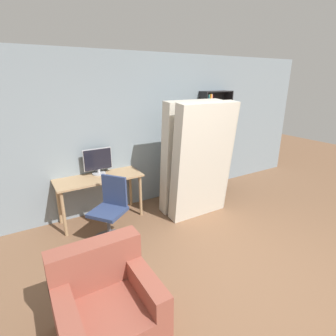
{
  "coord_description": "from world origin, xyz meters",
  "views": [
    {
      "loc": [
        -2.03,
        -1.58,
        2.26
      ],
      "look_at": [
        -0.19,
        1.46,
        1.05
      ],
      "focal_mm": 28.0,
      "sensor_mm": 36.0,
      "label": 1
    }
  ],
  "objects_px": {
    "monitor": "(98,161)",
    "office_chair": "(110,215)",
    "mattress_near": "(203,162)",
    "mattress_far": "(191,157)",
    "armchair": "(107,307)",
    "bookshelf": "(210,142)"
  },
  "relations": [
    {
      "from": "monitor",
      "to": "armchair",
      "type": "relative_size",
      "value": 0.55
    },
    {
      "from": "monitor",
      "to": "mattress_far",
      "type": "height_order",
      "value": "mattress_far"
    },
    {
      "from": "monitor",
      "to": "bookshelf",
      "type": "relative_size",
      "value": 0.23
    },
    {
      "from": "mattress_far",
      "to": "armchair",
      "type": "relative_size",
      "value": 2.29
    },
    {
      "from": "mattress_near",
      "to": "armchair",
      "type": "distance_m",
      "value": 2.6
    },
    {
      "from": "office_chair",
      "to": "armchair",
      "type": "distance_m",
      "value": 1.56
    },
    {
      "from": "armchair",
      "to": "mattress_far",
      "type": "bearing_deg",
      "value": 38.51
    },
    {
      "from": "office_chair",
      "to": "mattress_near",
      "type": "height_order",
      "value": "mattress_near"
    },
    {
      "from": "bookshelf",
      "to": "mattress_far",
      "type": "relative_size",
      "value": 1.05
    },
    {
      "from": "mattress_near",
      "to": "office_chair",
      "type": "bearing_deg",
      "value": 176.06
    },
    {
      "from": "mattress_near",
      "to": "armchair",
      "type": "bearing_deg",
      "value": -147.61
    },
    {
      "from": "bookshelf",
      "to": "mattress_near",
      "type": "distance_m",
      "value": 1.31
    },
    {
      "from": "monitor",
      "to": "office_chair",
      "type": "bearing_deg",
      "value": -97.94
    },
    {
      "from": "monitor",
      "to": "mattress_far",
      "type": "xyz_separation_m",
      "value": [
        1.46,
        -0.57,
        -0.01
      ]
    },
    {
      "from": "bookshelf",
      "to": "mattress_near",
      "type": "bearing_deg",
      "value": -134.35
    },
    {
      "from": "monitor",
      "to": "mattress_near",
      "type": "bearing_deg",
      "value": -31.98
    },
    {
      "from": "monitor",
      "to": "mattress_near",
      "type": "xyz_separation_m",
      "value": [
        1.46,
        -0.91,
        -0.01
      ]
    },
    {
      "from": "mattress_near",
      "to": "mattress_far",
      "type": "bearing_deg",
      "value": 90.0
    },
    {
      "from": "monitor",
      "to": "armchair",
      "type": "xyz_separation_m",
      "value": [
        -0.66,
        -2.26,
        -0.66
      ]
    },
    {
      "from": "armchair",
      "to": "monitor",
      "type": "bearing_deg",
      "value": 73.64
    },
    {
      "from": "monitor",
      "to": "bookshelf",
      "type": "bearing_deg",
      "value": 0.63
    },
    {
      "from": "monitor",
      "to": "bookshelf",
      "type": "xyz_separation_m",
      "value": [
        2.38,
        0.03,
        0.03
      ]
    }
  ]
}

